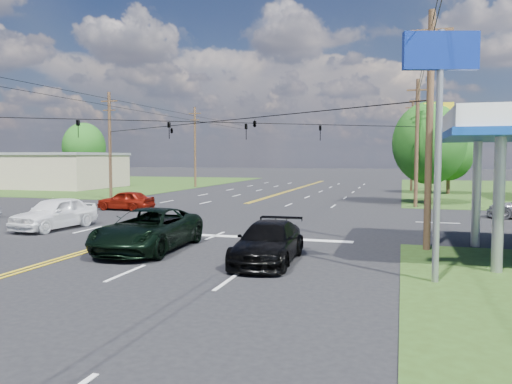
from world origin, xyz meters
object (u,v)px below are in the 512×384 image
(pickup_white, at_px, (55,213))
(polesign_se, at_px, (440,87))
(pickup_dkgreen, at_px, (148,230))
(pole_ne, at_px, (417,141))
(pole_se, at_px, (429,128))
(pole_left_far, at_px, (195,146))
(retail_nw, at_px, (49,171))
(pole_nw, at_px, (110,144))
(tree_far_l, at_px, (84,147))
(tree_right_a, at_px, (429,143))
(pole_right_far, at_px, (412,144))
(tree_right_b, at_px, (449,153))
(suv_black, at_px, (268,242))

(pickup_white, xyz_separation_m, polesign_se, (18.36, -6.24, 4.95))
(pickup_dkgreen, bearing_deg, pole_ne, 60.65)
(pole_se, height_order, pole_left_far, pole_left_far)
(retail_nw, distance_m, pole_se, 53.09)
(pickup_dkgreen, relative_size, pickup_white, 1.23)
(pole_nw, xyz_separation_m, tree_far_l, (-19.00, 23.00, 0.28))
(tree_right_a, bearing_deg, pole_right_far, 93.58)
(tree_far_l, relative_size, pickup_white, 1.78)
(retail_nw, bearing_deg, tree_right_b, 2.46)
(pickup_dkgreen, height_order, pickup_white, same)
(pickup_white, bearing_deg, polesign_se, -13.23)
(tree_right_a, distance_m, pickup_white, 28.26)
(pole_right_far, height_order, pickup_white, pole_right_far)
(pole_se, bearing_deg, pole_nw, 145.30)
(tree_right_b, relative_size, pickup_white, 1.44)
(retail_nw, bearing_deg, polesign_se, -40.27)
(pole_left_far, relative_size, tree_right_a, 1.22)
(tree_right_a, bearing_deg, pole_se, -92.73)
(tree_right_b, bearing_deg, pole_left_far, 172.28)
(tree_right_a, bearing_deg, polesign_se, -92.17)
(pole_left_far, distance_m, suv_black, 46.06)
(pole_se, relative_size, tree_right_a, 1.16)
(pole_se, height_order, pole_ne, same)
(polesign_se, bearing_deg, pole_left_far, 121.50)
(pole_right_far, bearing_deg, tree_far_l, 174.92)
(tree_right_b, bearing_deg, suv_black, -103.72)
(pole_left_far, bearing_deg, tree_right_a, -30.65)
(retail_nw, distance_m, tree_right_a, 45.21)
(pole_se, xyz_separation_m, pole_left_far, (-26.00, 37.00, 0.25))
(tree_far_l, bearing_deg, pickup_white, -56.46)
(pole_left_far, xyz_separation_m, pickup_dkgreen, (15.23, -40.16, -4.33))
(tree_right_b, xyz_separation_m, pickup_white, (-21.86, -32.19, -3.38))
(retail_nw, distance_m, tree_far_l, 10.69)
(pole_left_far, bearing_deg, pickup_white, -78.08)
(pole_left_far, distance_m, pickup_white, 37.24)
(pickup_white, height_order, polesign_se, polesign_se)
(pole_nw, relative_size, pickup_white, 1.93)
(pole_ne, bearing_deg, pickup_white, -136.89)
(pole_ne, xyz_separation_m, suv_black, (-5.54, -22.03, -4.20))
(tree_far_l, height_order, suv_black, tree_far_l)
(pole_right_far, bearing_deg, pole_se, -90.00)
(suv_black, bearing_deg, pole_ne, 74.03)
(pickup_white, distance_m, polesign_se, 20.01)
(tree_right_a, relative_size, tree_far_l, 0.94)
(tree_right_a, distance_m, tree_right_b, 12.27)
(pickup_dkgreen, xyz_separation_m, pickup_white, (-7.59, 3.97, 0.00))
(pole_left_far, bearing_deg, polesign_se, -58.50)
(pole_se, height_order, pole_nw, same)
(tree_right_b, xyz_separation_m, pickup_dkgreen, (-14.27, -36.16, -3.38))
(pole_ne, relative_size, pickup_dkgreen, 1.58)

